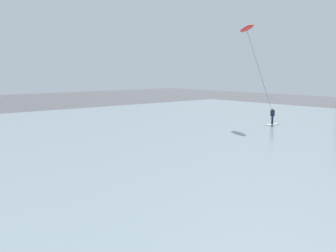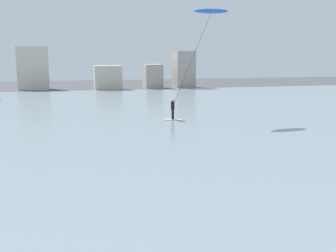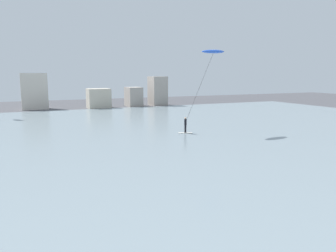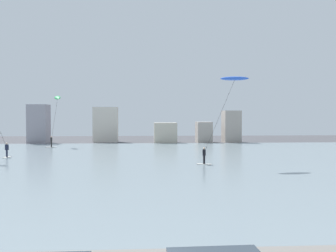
% 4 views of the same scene
% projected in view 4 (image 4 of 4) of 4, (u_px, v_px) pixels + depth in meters
% --- Properties ---
extents(water_bay, '(84.00, 52.00, 0.10)m').
position_uv_depth(water_bay, '(140.00, 163.00, 37.64)').
color(water_bay, gray).
rests_on(water_bay, ground).
extents(far_shore_buildings, '(36.06, 5.39, 6.57)m').
position_uv_depth(far_shore_buildings, '(123.00, 127.00, 65.93)').
color(far_shore_buildings, gray).
rests_on(far_shore_buildings, ground).
extents(kitesurfer_blue, '(4.99, 1.72, 8.36)m').
position_uv_depth(kitesurfer_blue, '(231.00, 88.00, 35.80)').
color(kitesurfer_blue, silver).
rests_on(kitesurfer_blue, water_bay).
extents(kitesurfer_green, '(2.08, 3.69, 7.80)m').
position_uv_depth(kitesurfer_green, '(57.00, 103.00, 57.01)').
color(kitesurfer_green, silver).
rests_on(kitesurfer_green, water_bay).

